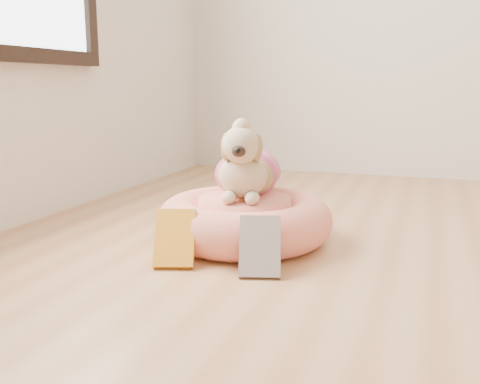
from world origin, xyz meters
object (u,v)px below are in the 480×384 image
(pet_bed, at_px, (245,220))
(dog, at_px, (246,156))
(book_yellow, at_px, (175,238))
(book_white, at_px, (260,246))

(pet_bed, distance_m, dog, 0.23)
(dog, height_order, book_yellow, dog)
(book_yellow, bearing_deg, book_white, -16.09)
(book_yellow, bearing_deg, pet_bed, 50.99)
(pet_bed, relative_size, book_white, 3.34)
(book_yellow, height_order, book_white, same)
(book_white, bearing_deg, pet_bed, 100.33)
(pet_bed, xyz_separation_m, book_white, (0.15, -0.31, 0.01))
(book_yellow, distance_m, book_white, 0.28)
(pet_bed, height_order, book_white, book_white)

